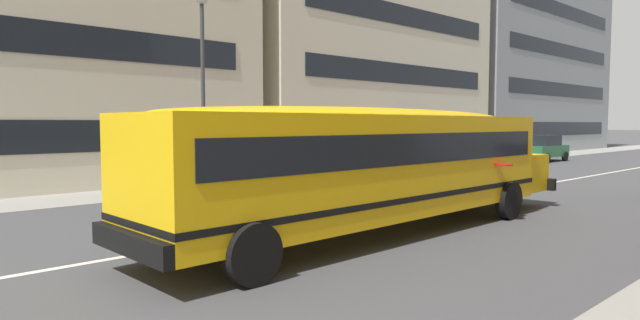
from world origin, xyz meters
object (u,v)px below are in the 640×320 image
at_px(parked_car_red_mid_block, 376,159).
at_px(street_lamp, 203,67).
at_px(school_bus, 376,159).
at_px(parked_car_maroon_past_driveway, 483,152).
at_px(parked_car_green_beside_sign, 542,148).

bearing_deg(parked_car_red_mid_block, street_lamp, 164.36).
bearing_deg(school_bus, parked_car_maroon_past_driveway, 22.33).
xyz_separation_m(parked_car_red_mid_block, parked_car_maroon_past_driveway, (8.29, -0.15, 0.00)).
height_order(school_bus, street_lamp, street_lamp).
bearing_deg(school_bus, parked_car_red_mid_block, 40.17).
xyz_separation_m(school_bus, parked_car_green_beside_sign, (24.02, 7.33, -0.75)).
bearing_deg(street_lamp, parked_car_green_beside_sign, -4.60).
bearing_deg(parked_car_green_beside_sign, parked_car_maroon_past_driveway, -179.17).
xyz_separation_m(school_bus, parked_car_maroon_past_driveway, (16.69, 7.18, -0.75)).
relative_size(parked_car_red_mid_block, parked_car_maroon_past_driveway, 1.00).
height_order(school_bus, parked_car_green_beside_sign, school_bus).
bearing_deg(school_bus, street_lamp, 81.17).
distance_m(parked_car_green_beside_sign, parked_car_maroon_past_driveway, 7.33).
xyz_separation_m(parked_car_green_beside_sign, street_lamp, (-22.75, 1.83, 3.47)).
distance_m(parked_car_green_beside_sign, parked_car_red_mid_block, 15.62).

